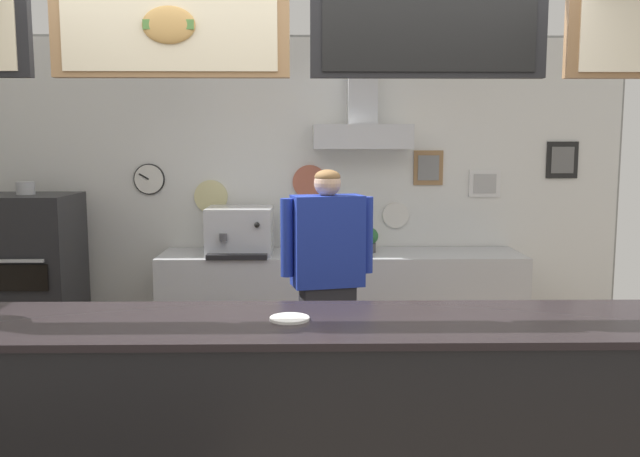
% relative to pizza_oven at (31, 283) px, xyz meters
% --- Properties ---
extents(back_wall_assembly, '(5.48, 2.96, 2.72)m').
position_rel_pizza_oven_xyz_m(back_wall_assembly, '(2.20, 0.41, 0.73)').
color(back_wall_assembly, gray).
rests_on(back_wall_assembly, ground_plane).
extents(service_counter, '(4.74, 0.69, 1.08)m').
position_rel_pizza_oven_xyz_m(service_counter, '(2.18, -2.55, -0.17)').
color(service_counter, black).
rests_on(service_counter, ground_plane).
extents(back_prep_counter, '(2.96, 0.63, 0.92)m').
position_rel_pizza_oven_xyz_m(back_prep_counter, '(2.48, 0.17, -0.26)').
color(back_prep_counter, '#B7BABF').
rests_on(back_prep_counter, ground_plane).
extents(pizza_oven, '(0.72, 0.70, 1.52)m').
position_rel_pizza_oven_xyz_m(pizza_oven, '(0.00, 0.00, 0.00)').
color(pizza_oven, '#232326').
rests_on(pizza_oven, ground_plane).
extents(shop_worker, '(0.59, 0.31, 1.65)m').
position_rel_pizza_oven_xyz_m(shop_worker, '(2.33, -1.09, 0.17)').
color(shop_worker, '#232328').
rests_on(shop_worker, ground_plane).
extents(espresso_machine, '(0.52, 0.56, 0.38)m').
position_rel_pizza_oven_xyz_m(espresso_machine, '(1.65, 0.15, 0.39)').
color(espresso_machine, silver).
rests_on(espresso_machine, back_prep_counter).
extents(potted_sage, '(0.16, 0.16, 0.21)m').
position_rel_pizza_oven_xyz_m(potted_sage, '(2.71, 0.19, 0.32)').
color(potted_sage, '#4C4C51').
rests_on(potted_sage, back_prep_counter).
extents(potted_oregano, '(0.24, 0.24, 0.29)m').
position_rel_pizza_oven_xyz_m(potted_oregano, '(2.42, 0.13, 0.37)').
color(potted_oregano, '#9E563D').
rests_on(potted_oregano, back_prep_counter).
extents(condiment_plate, '(0.17, 0.17, 0.01)m').
position_rel_pizza_oven_xyz_m(condiment_plate, '(2.13, -2.55, 0.38)').
color(condiment_plate, white).
rests_on(condiment_plate, service_counter).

